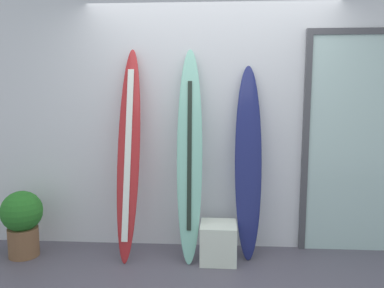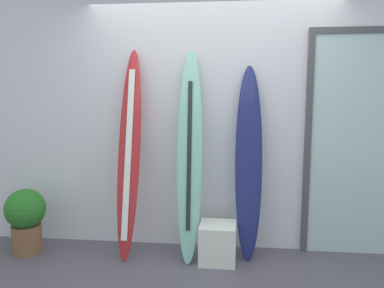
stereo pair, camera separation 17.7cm
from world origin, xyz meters
The scene contains 7 objects.
wall_back centered at (0.00, 1.30, 1.40)m, with size 7.20×0.20×2.80m, color silver.
surfboard_crimson centered at (-0.79, 0.91, 1.02)m, with size 0.25×0.53×2.05m.
surfboard_seafoam centered at (-0.20, 0.92, 1.00)m, with size 0.26×0.49×2.04m.
surfboard_navy centered at (0.37, 0.99, 0.93)m, with size 0.27×0.39×1.89m.
display_block_left centered at (0.09, 0.82, 0.19)m, with size 0.35×0.35×0.37m.
glass_door centered at (1.51, 1.18, 1.15)m, with size 1.17×0.06×2.23m.
potted_plant centered at (-1.85, 0.82, 0.37)m, with size 0.40×0.40×0.66m.
Camera 1 is at (0.05, -2.76, 1.65)m, focal length 36.32 mm.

